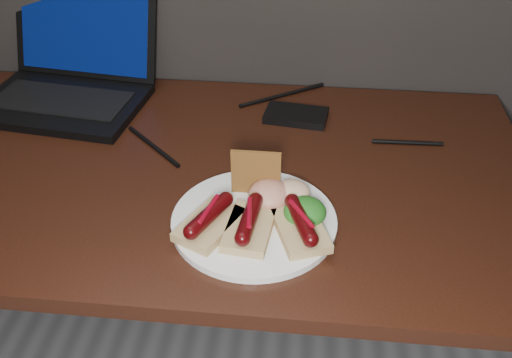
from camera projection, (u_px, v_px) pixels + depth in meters
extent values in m
cube|color=black|center=(164.00, 170.00, 1.10)|extent=(1.40, 0.70, 0.03)
cube|color=black|center=(445.00, 235.00, 1.50)|extent=(0.05, 0.05, 0.72)
cube|color=black|center=(62.00, 104.00, 1.26)|extent=(0.37, 0.28, 0.02)
cube|color=black|center=(61.00, 100.00, 1.25)|extent=(0.31, 0.16, 0.00)
cube|color=black|center=(85.00, 24.00, 1.31)|extent=(0.35, 0.13, 0.23)
cube|color=#081655|center=(85.00, 24.00, 1.31)|extent=(0.32, 0.11, 0.20)
cube|color=black|center=(296.00, 115.00, 1.22)|extent=(0.14, 0.09, 0.02)
cylinder|color=black|center=(153.00, 146.00, 1.13)|extent=(0.14, 0.13, 0.01)
cylinder|color=black|center=(283.00, 95.00, 1.30)|extent=(0.19, 0.13, 0.01)
cylinder|color=black|center=(407.00, 143.00, 1.14)|extent=(0.14, 0.01, 0.01)
cylinder|color=white|center=(254.00, 221.00, 0.94)|extent=(0.35, 0.35, 0.01)
cube|color=tan|center=(210.00, 225.00, 0.91)|extent=(0.11, 0.13, 0.02)
cylinder|color=#460408|center=(209.00, 215.00, 0.90)|extent=(0.06, 0.10, 0.02)
sphere|color=#460408|center=(191.00, 232.00, 0.87)|extent=(0.02, 0.02, 0.02)
sphere|color=#460408|center=(226.00, 199.00, 0.93)|extent=(0.03, 0.02, 0.02)
cylinder|color=maroon|center=(209.00, 209.00, 0.89)|extent=(0.03, 0.07, 0.01)
cube|color=tan|center=(249.00, 228.00, 0.91)|extent=(0.08, 0.12, 0.02)
cylinder|color=#460408|center=(249.00, 219.00, 0.90)|extent=(0.04, 0.10, 0.02)
sphere|color=#460408|center=(242.00, 239.00, 0.86)|extent=(0.03, 0.02, 0.02)
sphere|color=#460408|center=(256.00, 200.00, 0.93)|extent=(0.03, 0.02, 0.02)
cylinder|color=maroon|center=(249.00, 212.00, 0.89)|extent=(0.01, 0.07, 0.01)
cube|color=tan|center=(300.00, 229.00, 0.91)|extent=(0.11, 0.13, 0.02)
cylinder|color=#460408|center=(301.00, 220.00, 0.89)|extent=(0.06, 0.10, 0.02)
sphere|color=#460408|center=(311.00, 240.00, 0.86)|extent=(0.03, 0.02, 0.02)
sphere|color=#460408|center=(292.00, 201.00, 0.93)|extent=(0.03, 0.02, 0.02)
cylinder|color=maroon|center=(301.00, 213.00, 0.89)|extent=(0.04, 0.06, 0.01)
cube|color=olive|center=(256.00, 173.00, 0.97)|extent=(0.09, 0.01, 0.08)
ellipsoid|color=#105216|center=(305.00, 212.00, 0.92)|extent=(0.07, 0.07, 0.04)
ellipsoid|color=maroon|center=(270.00, 194.00, 0.96)|extent=(0.07, 0.07, 0.04)
ellipsoid|color=beige|center=(292.00, 193.00, 0.97)|extent=(0.06, 0.06, 0.04)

